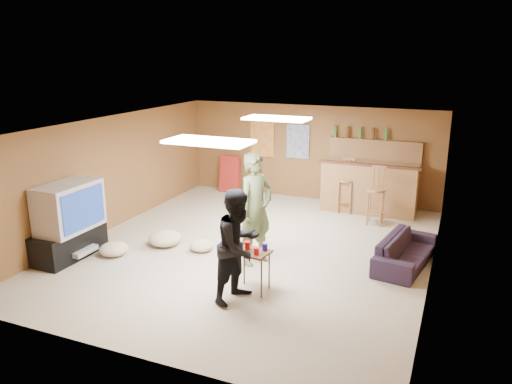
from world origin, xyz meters
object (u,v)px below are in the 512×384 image
at_px(tv_body, 69,207).
at_px(person_olive, 256,209).
at_px(bar_counter, 369,188).
at_px(tray_table, 253,271).
at_px(person_black, 239,246).
at_px(sofa, 406,251).

distance_m(tv_body, person_olive, 3.10).
height_order(bar_counter, person_olive, person_olive).
bearing_deg(person_olive, tray_table, -137.71).
bearing_deg(person_black, tray_table, 1.16).
bearing_deg(person_olive, tv_body, 131.17).
bearing_deg(bar_counter, tv_body, -133.00).
bearing_deg(tv_body, bar_counter, 47.00).
distance_m(bar_counter, tray_table, 4.50).
xyz_separation_m(bar_counter, sofa, (1.09, -2.60, -0.31)).
height_order(tv_body, person_black, person_black).
distance_m(person_olive, person_black, 1.30).
bearing_deg(person_olive, person_black, -145.48).
height_order(person_olive, sofa, person_olive).
bearing_deg(person_olive, sofa, -47.68).
height_order(tv_body, bar_counter, tv_body).
height_order(person_olive, person_black, person_olive).
bearing_deg(bar_counter, person_olive, -109.40).
xyz_separation_m(tv_body, tray_table, (3.29, 0.04, -0.59)).
bearing_deg(bar_counter, tray_table, -101.02).
bearing_deg(sofa, person_black, 145.36).
height_order(person_black, sofa, person_black).
height_order(bar_counter, tray_table, bar_counter).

